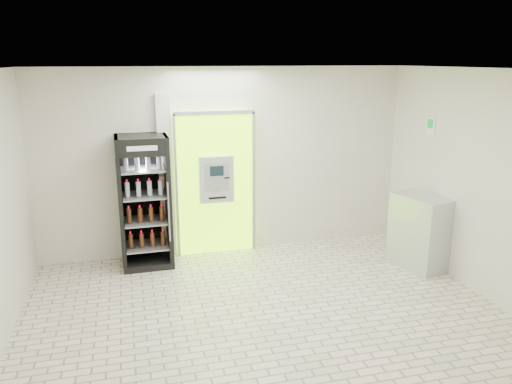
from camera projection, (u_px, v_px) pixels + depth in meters
name	position (u px, v px, depth m)	size (l,w,h in m)	color
ground	(268.00, 319.00, 6.15)	(6.00, 6.00, 0.00)	beige
room_shell	(269.00, 174.00, 5.68)	(6.00, 6.00, 6.00)	silver
atm_assembly	(215.00, 183.00, 8.06)	(1.30, 0.24, 2.33)	#97FF0C
pillar	(166.00, 177.00, 7.87)	(0.22, 0.11, 2.60)	silver
beverage_cooler	(145.00, 204.00, 7.59)	(0.77, 0.73, 2.02)	black
steel_cabinet	(421.00, 232.00, 7.60)	(0.76, 0.96, 1.12)	#B7BAC0
exit_sign	(431.00, 125.00, 7.64)	(0.02, 0.22, 0.26)	white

